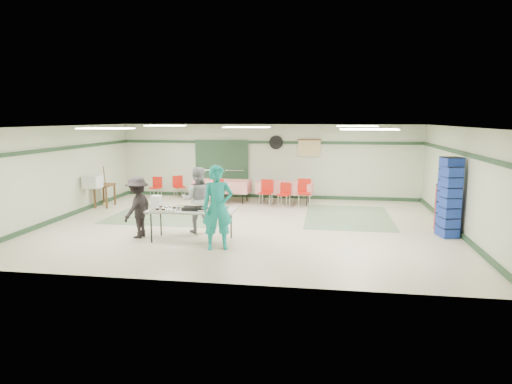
# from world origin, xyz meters

# --- Properties ---
(floor) EXTENTS (11.00, 11.00, 0.00)m
(floor) POSITION_xyz_m (0.00, 0.00, 0.00)
(floor) COLOR beige
(floor) RESTS_ON ground
(ceiling) EXTENTS (11.00, 11.00, 0.00)m
(ceiling) POSITION_xyz_m (0.00, 0.00, 2.70)
(ceiling) COLOR white
(ceiling) RESTS_ON wall_back
(wall_back) EXTENTS (11.00, 0.00, 11.00)m
(wall_back) POSITION_xyz_m (0.00, 4.50, 1.35)
(wall_back) COLOR beige
(wall_back) RESTS_ON floor
(wall_front) EXTENTS (11.00, 0.00, 11.00)m
(wall_front) POSITION_xyz_m (0.00, -4.50, 1.35)
(wall_front) COLOR beige
(wall_front) RESTS_ON floor
(wall_left) EXTENTS (0.00, 9.00, 9.00)m
(wall_left) POSITION_xyz_m (-5.50, 0.00, 1.35)
(wall_left) COLOR beige
(wall_left) RESTS_ON floor
(wall_right) EXTENTS (0.00, 9.00, 9.00)m
(wall_right) POSITION_xyz_m (5.50, 0.00, 1.35)
(wall_right) COLOR beige
(wall_right) RESTS_ON floor
(trim_back) EXTENTS (11.00, 0.06, 0.10)m
(trim_back) POSITION_xyz_m (0.00, 4.47, 2.05)
(trim_back) COLOR #213D25
(trim_back) RESTS_ON wall_back
(baseboard_back) EXTENTS (11.00, 0.06, 0.12)m
(baseboard_back) POSITION_xyz_m (0.00, 4.47, 0.06)
(baseboard_back) COLOR #213D25
(baseboard_back) RESTS_ON floor
(trim_left) EXTENTS (0.06, 9.00, 0.10)m
(trim_left) POSITION_xyz_m (-5.47, 0.00, 2.05)
(trim_left) COLOR #213D25
(trim_left) RESTS_ON wall_back
(baseboard_left) EXTENTS (0.06, 9.00, 0.12)m
(baseboard_left) POSITION_xyz_m (-5.47, 0.00, 0.06)
(baseboard_left) COLOR #213D25
(baseboard_left) RESTS_ON floor
(trim_right) EXTENTS (0.06, 9.00, 0.10)m
(trim_right) POSITION_xyz_m (5.47, 0.00, 2.05)
(trim_right) COLOR #213D25
(trim_right) RESTS_ON wall_back
(baseboard_right) EXTENTS (0.06, 9.00, 0.12)m
(baseboard_right) POSITION_xyz_m (5.47, 0.00, 0.06)
(baseboard_right) COLOR #213D25
(baseboard_right) RESTS_ON floor
(green_patch_a) EXTENTS (3.50, 3.00, 0.01)m
(green_patch_a) POSITION_xyz_m (-2.50, 1.00, 0.00)
(green_patch_a) COLOR gray
(green_patch_a) RESTS_ON floor
(green_patch_b) EXTENTS (2.50, 3.50, 0.01)m
(green_patch_b) POSITION_xyz_m (2.80, 1.50, 0.00)
(green_patch_b) COLOR gray
(green_patch_b) RESTS_ON floor
(double_door_left) EXTENTS (0.90, 0.06, 2.10)m
(double_door_left) POSITION_xyz_m (-2.20, 4.44, 1.05)
(double_door_left) COLOR gray
(double_door_left) RESTS_ON floor
(double_door_right) EXTENTS (0.90, 0.06, 2.10)m
(double_door_right) POSITION_xyz_m (-1.25, 4.44, 1.05)
(double_door_right) COLOR gray
(double_door_right) RESTS_ON floor
(door_frame) EXTENTS (2.00, 0.03, 2.15)m
(door_frame) POSITION_xyz_m (-1.73, 4.42, 1.05)
(door_frame) COLOR #213D25
(door_frame) RESTS_ON floor
(wall_fan) EXTENTS (0.50, 0.10, 0.50)m
(wall_fan) POSITION_xyz_m (0.30, 4.44, 2.05)
(wall_fan) COLOR black
(wall_fan) RESTS_ON wall_back
(scroll_banner) EXTENTS (0.80, 0.02, 0.60)m
(scroll_banner) POSITION_xyz_m (1.50, 4.44, 1.85)
(scroll_banner) COLOR #DDC28A
(scroll_banner) RESTS_ON wall_back
(serving_table) EXTENTS (2.09, 0.88, 0.76)m
(serving_table) POSITION_xyz_m (-1.04, -1.77, 0.72)
(serving_table) COLOR #B5B5B0
(serving_table) RESTS_ON floor
(sheet_tray_right) EXTENTS (0.65, 0.50, 0.02)m
(sheet_tray_right) POSITION_xyz_m (-0.49, -1.78, 0.77)
(sheet_tray_right) COLOR silver
(sheet_tray_right) RESTS_ON serving_table
(sheet_tray_mid) EXTENTS (0.63, 0.48, 0.02)m
(sheet_tray_mid) POSITION_xyz_m (-1.17, -1.67, 0.77)
(sheet_tray_mid) COLOR silver
(sheet_tray_mid) RESTS_ON serving_table
(sheet_tray_left) EXTENTS (0.64, 0.49, 0.02)m
(sheet_tray_left) POSITION_xyz_m (-1.64, -1.93, 0.77)
(sheet_tray_left) COLOR silver
(sheet_tray_left) RESTS_ON serving_table
(baking_pan) EXTENTS (0.48, 0.30, 0.08)m
(baking_pan) POSITION_xyz_m (-0.98, -1.84, 0.80)
(baking_pan) COLOR black
(baking_pan) RESTS_ON serving_table
(foam_box_stack) EXTENTS (0.23, 0.21, 0.30)m
(foam_box_stack) POSITION_xyz_m (-1.94, -1.70, 0.91)
(foam_box_stack) COLOR white
(foam_box_stack) RESTS_ON serving_table
(volunteer_teal) EXTENTS (0.80, 0.65, 1.90)m
(volunteer_teal) POSITION_xyz_m (-0.25, -2.36, 0.95)
(volunteer_teal) COLOR teal
(volunteer_teal) RESTS_ON floor
(volunteer_grey) EXTENTS (0.92, 0.77, 1.70)m
(volunteer_grey) POSITION_xyz_m (-1.12, -0.94, 0.85)
(volunteer_grey) COLOR #97969C
(volunteer_grey) RESTS_ON floor
(volunteer_dark) EXTENTS (0.71, 1.05, 1.51)m
(volunteer_dark) POSITION_xyz_m (-2.44, -1.68, 0.75)
(volunteer_dark) COLOR black
(volunteer_dark) RESTS_ON floor
(dining_table_a) EXTENTS (1.95, 0.95, 0.77)m
(dining_table_a) POSITION_xyz_m (0.72, 3.42, 0.57)
(dining_table_a) COLOR red
(dining_table_a) RESTS_ON floor
(dining_table_b) EXTENTS (2.00, 0.97, 0.77)m
(dining_table_b) POSITION_xyz_m (-1.48, 3.42, 0.57)
(dining_table_b) COLOR red
(dining_table_b) RESTS_ON floor
(chair_a) EXTENTS (0.45, 0.46, 0.80)m
(chair_a) POSITION_xyz_m (0.77, 2.84, 0.49)
(chair_a) COLOR red
(chair_a) RESTS_ON floor
(chair_b) EXTENTS (0.46, 0.46, 0.89)m
(chair_b) POSITION_xyz_m (0.16, 2.85, 0.54)
(chair_b) COLOR red
(chair_b) RESTS_ON floor
(chair_c) EXTENTS (0.47, 0.47, 0.94)m
(chair_c) POSITION_xyz_m (1.42, 2.86, 0.58)
(chair_c) COLOR red
(chair_c) RESTS_ON floor
(chair_d) EXTENTS (0.48, 0.48, 0.87)m
(chair_d) POSITION_xyz_m (-1.52, 2.85, 0.53)
(chair_d) COLOR red
(chair_d) RESTS_ON floor
(chair_loose_a) EXTENTS (0.54, 0.54, 0.82)m
(chair_loose_a) POSITION_xyz_m (-3.24, 3.88, 0.50)
(chair_loose_a) COLOR red
(chair_loose_a) RESTS_ON floor
(chair_loose_b) EXTENTS (0.39, 0.39, 0.79)m
(chair_loose_b) POSITION_xyz_m (-4.02, 3.70, 0.48)
(chair_loose_b) COLOR red
(chair_loose_b) RESTS_ON floor
(crate_stack_blue_a) EXTENTS (0.53, 0.53, 1.98)m
(crate_stack_blue_a) POSITION_xyz_m (5.15, -0.38, 0.99)
(crate_stack_blue_a) COLOR #1A32A0
(crate_stack_blue_a) RESTS_ON floor
(crate_stack_red) EXTENTS (0.42, 0.42, 1.21)m
(crate_stack_red) POSITION_xyz_m (5.15, 0.17, 0.60)
(crate_stack_red) COLOR #A01710
(crate_stack_red) RESTS_ON floor
(crate_stack_blue_b) EXTENTS (0.47, 0.47, 1.76)m
(crate_stack_blue_b) POSITION_xyz_m (5.15, -0.51, 0.88)
(crate_stack_blue_b) COLOR #1A32A0
(crate_stack_blue_b) RESTS_ON floor
(printer_table) EXTENTS (0.52, 0.78, 0.74)m
(printer_table) POSITION_xyz_m (-5.15, 1.93, 0.62)
(printer_table) COLOR brown
(printer_table) RESTS_ON floor
(office_printer) EXTENTS (0.51, 0.45, 0.39)m
(office_printer) POSITION_xyz_m (-5.15, 1.17, 0.94)
(office_printer) COLOR beige
(office_printer) RESTS_ON printer_table
(broom) EXTENTS (0.06, 0.22, 1.31)m
(broom) POSITION_xyz_m (-5.23, 2.16, 0.69)
(broom) COLOR brown
(broom) RESTS_ON floor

